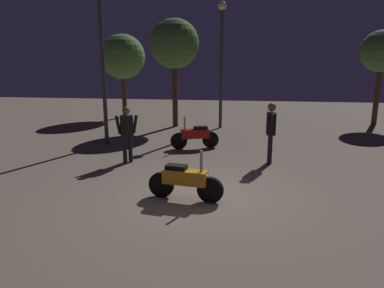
{
  "coord_description": "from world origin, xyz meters",
  "views": [
    {
      "loc": [
        0.79,
        -7.39,
        2.9
      ],
      "look_at": [
        -0.39,
        0.79,
        1.0
      ],
      "focal_mm": 33.77,
      "sensor_mm": 36.0,
      "label": 1
    }
  ],
  "objects": [
    {
      "name": "tree_left_bg",
      "position": [
        -2.28,
        8.55,
        3.61
      ],
      "size": [
        2.15,
        2.15,
        4.72
      ],
      "color": "#4C331E",
      "rests_on": "ground_plane"
    },
    {
      "name": "motorcycle_red_parked_left",
      "position": [
        -0.82,
        4.46,
        0.44
      ],
      "size": [
        1.6,
        0.65,
        1.11
      ],
      "rotation": [
        0.0,
        0.0,
        3.48
      ],
      "color": "black",
      "rests_on": "ground_plane"
    },
    {
      "name": "tree_right_bg",
      "position": [
        6.87,
        10.42,
        3.3
      ],
      "size": [
        1.88,
        1.88,
        4.29
      ],
      "color": "#4C331E",
      "rests_on": "ground_plane"
    },
    {
      "name": "person_rider_beside",
      "position": [
        1.57,
        2.93,
        1.06
      ],
      "size": [
        0.25,
        0.67,
        1.76
      ],
      "rotation": [
        0.0,
        0.0,
        3.17
      ],
      "color": "black",
      "rests_on": "ground_plane"
    },
    {
      "name": "person_bystander_far",
      "position": [
        -2.54,
        2.47,
        0.98
      ],
      "size": [
        0.64,
        0.36,
        1.64
      ],
      "rotation": [
        0.0,
        0.0,
        5.12
      ],
      "color": "black",
      "rests_on": "ground_plane"
    },
    {
      "name": "motorcycle_orange_foreground",
      "position": [
        -0.4,
        -0.21,
        0.44
      ],
      "size": [
        1.65,
        0.45,
        1.11
      ],
      "rotation": [
        0.0,
        0.0,
        -0.16
      ],
      "color": "black",
      "rests_on": "ground_plane"
    },
    {
      "name": "tree_center_bg",
      "position": [
        -5.46,
        10.97,
        3.11
      ],
      "size": [
        2.28,
        2.28,
        4.27
      ],
      "color": "#4C331E",
      "rests_on": "ground_plane"
    },
    {
      "name": "streetlamp_far",
      "position": [
        -4.0,
        4.58,
        3.59
      ],
      "size": [
        0.36,
        0.36,
        5.76
      ],
      "color": "#38383D",
      "rests_on": "ground_plane"
    },
    {
      "name": "streetlamp_near",
      "position": [
        -0.23,
        8.51,
        3.36
      ],
      "size": [
        0.36,
        0.36,
        5.33
      ],
      "color": "#38383D",
      "rests_on": "ground_plane"
    },
    {
      "name": "ground_plane",
      "position": [
        0.0,
        0.0,
        0.0
      ],
      "size": [
        40.0,
        40.0,
        0.0
      ],
      "primitive_type": "plane",
      "color": "#756656"
    }
  ]
}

